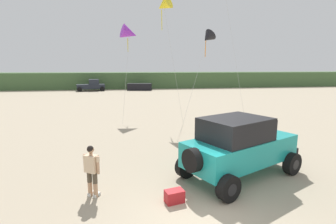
% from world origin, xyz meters
% --- Properties ---
extents(ground_plane, '(220.00, 220.00, 0.00)m').
position_xyz_m(ground_plane, '(0.00, 0.00, 0.00)').
color(ground_plane, tan).
extents(dune_ridge, '(90.00, 7.56, 3.01)m').
position_xyz_m(dune_ridge, '(3.63, 45.36, 1.50)').
color(dune_ridge, '#426038').
rests_on(dune_ridge, ground_plane).
extents(jeep, '(5.00, 3.98, 2.26)m').
position_xyz_m(jeep, '(2.13, 2.54, 1.20)').
color(jeep, teal).
rests_on(jeep, ground_plane).
extents(person_watching, '(0.54, 0.45, 1.67)m').
position_xyz_m(person_watching, '(-3.06, 1.86, 0.94)').
color(person_watching, tan).
rests_on(person_watching, ground_plane).
extents(cooler_box, '(0.63, 0.48, 0.38)m').
position_xyz_m(cooler_box, '(-0.58, 1.09, 0.19)').
color(cooler_box, '#B21E23').
rests_on(cooler_box, ground_plane).
extents(distant_pickup, '(4.86, 3.11, 1.98)m').
position_xyz_m(distant_pickup, '(-7.95, 39.19, 0.94)').
color(distant_pickup, '#1E232D').
rests_on(distant_pickup, ground_plane).
extents(distant_sedan, '(4.46, 2.53, 1.20)m').
position_xyz_m(distant_sedan, '(0.30, 39.10, 0.60)').
color(distant_sedan, black).
rests_on(distant_sedan, ground_plane).
extents(kite_orange_streamer, '(1.73, 4.39, 7.44)m').
position_xyz_m(kite_orange_streamer, '(-1.60, 15.63, 6.75)').
color(kite_orange_streamer, purple).
rests_on(kite_orange_streamer, ground_plane).
extents(kite_purple_stunt, '(3.38, 3.98, 6.73)m').
position_xyz_m(kite_purple_stunt, '(4.00, 12.47, 6.17)').
color(kite_purple_stunt, black).
rests_on(kite_purple_stunt, ground_plane).
extents(kite_red_delta, '(1.91, 2.76, 9.07)m').
position_xyz_m(kite_red_delta, '(0.90, 13.35, 8.47)').
color(kite_red_delta, yellow).
rests_on(kite_red_delta, ground_plane).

